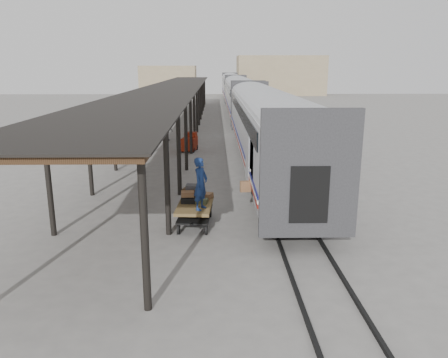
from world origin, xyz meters
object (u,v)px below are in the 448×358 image
at_px(baggage_cart, 195,209).
at_px(pedestrian, 167,131).
at_px(luggage_tug, 190,143).
at_px(porter, 201,184).

xyz_separation_m(baggage_cart, pedestrian, (-3.15, 19.53, 0.14)).
bearing_deg(pedestrian, luggage_tug, 126.79).
height_order(luggage_tug, porter, porter).
relative_size(porter, pedestrian, 1.20).
bearing_deg(porter, pedestrian, 34.88).
bearing_deg(porter, luggage_tug, 30.09).
distance_m(luggage_tug, pedestrian, 4.98).
bearing_deg(luggage_tug, baggage_cart, -75.46).
bearing_deg(porter, baggage_cart, 46.35).
relative_size(luggage_tug, porter, 0.85).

